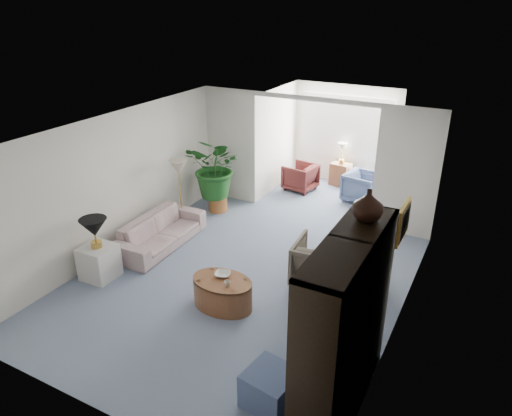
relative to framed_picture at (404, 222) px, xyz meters
The scene contains 26 objects.
floor 2.99m from the framed_picture, behind, with size 6.00×6.00×0.00m, color gray.
sunroom_floor 5.16m from the framed_picture, 120.36° to the left, with size 2.60×2.60×0.00m, color gray.
back_pier_left 5.37m from the framed_picture, 144.59° to the left, with size 1.20×0.12×2.50m, color white.
back_pier_right 3.18m from the framed_picture, 100.24° to the left, with size 1.20×0.12×2.50m, color white.
back_header 4.03m from the framed_picture, 128.43° to the left, with size 2.60×0.12×0.10m, color white.
window_pane 5.83m from the framed_picture, 114.98° to the left, with size 2.20×0.02×1.50m, color white.
window_blinds 5.81m from the framed_picture, 115.11° to the left, with size 2.20×0.02×1.50m, color white.
framed_picture is the anchor object (origin of this frame).
sofa 4.63m from the framed_picture, behind, with size 1.95×0.76×0.57m, color beige.
end_table 4.86m from the framed_picture, 169.91° to the right, with size 0.51×0.51×0.57m, color silver.
table_lamp 4.71m from the framed_picture, 169.91° to the right, with size 0.44×0.44×0.30m, color black.
floor_lamp 4.76m from the framed_picture, 162.79° to the left, with size 0.36×0.36×0.28m, color beige.
coffee_table 2.84m from the framed_picture, 166.98° to the right, with size 0.95×0.95×0.45m, color brown.
coffee_bowl 2.74m from the framed_picture, 169.51° to the right, with size 0.23×0.23×0.06m, color silver.
coffee_cup 2.60m from the framed_picture, 163.71° to the right, with size 0.09×0.09×0.08m, color beige.
wingback_chair 1.98m from the framed_picture, 151.33° to the left, with size 0.81×0.83×0.76m, color #666050.
side_table_dark 1.82m from the framed_picture, 120.66° to the left, with size 0.51×0.41×0.62m, color black.
entertainment_cabinet 1.64m from the framed_picture, 98.75° to the right, with size 0.51×1.89×2.10m, color black.
cabinet_urn 1.17m from the framed_picture, 103.03° to the right, with size 0.33×0.33×0.35m, color black.
ottoman 2.57m from the framed_picture, 115.45° to the right, with size 0.54×0.54×0.43m, color slate.
plant_pot 5.12m from the framed_picture, 151.04° to the left, with size 0.40×0.40×0.32m, color #A5612F.
house_plant 4.93m from the framed_picture, 151.04° to the left, with size 1.20×1.04×1.34m, color #1D571E.
sunroom_chair_blue 4.83m from the framed_picture, 111.29° to the left, with size 0.72×0.74×0.67m, color slate.
sunroom_chair_maroon 5.54m from the framed_picture, 126.38° to the left, with size 0.68×0.70×0.64m, color maroon.
sunroom_table 5.80m from the framed_picture, 115.64° to the left, with size 0.45×0.35×0.55m, color brown.
shelf_clutter 1.56m from the framed_picture, 101.27° to the right, with size 0.30×0.82×1.06m.
Camera 1 is at (3.33, -5.68, 4.30)m, focal length 33.42 mm.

